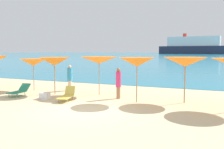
% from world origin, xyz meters
% --- Properties ---
extents(ground_plane, '(50.00, 100.00, 0.30)m').
position_xyz_m(ground_plane, '(0.00, 10.00, -0.15)').
color(ground_plane, beige).
extents(ocean_water, '(650.00, 440.00, 0.02)m').
position_xyz_m(ocean_water, '(0.00, 228.23, 0.01)').
color(ocean_water, teal).
rests_on(ocean_water, ground_plane).
extents(umbrella_2, '(1.77, 1.77, 2.08)m').
position_xyz_m(umbrella_2, '(-5.98, 3.55, 1.85)').
color(umbrella_2, '#9E7F59').
rests_on(umbrella_2, ground_plane).
extents(umbrella_3, '(2.01, 2.01, 2.22)m').
position_xyz_m(umbrella_3, '(-3.80, 2.91, 1.97)').
color(umbrella_3, '#9E7F59').
rests_on(umbrella_3, ground_plane).
extents(umbrella_4, '(2.25, 2.25, 2.26)m').
position_xyz_m(umbrella_4, '(-1.23, 3.74, 2.05)').
color(umbrella_4, '#9E7F59').
rests_on(umbrella_4, ground_plane).
extents(umbrella_5, '(1.93, 1.93, 2.27)m').
position_xyz_m(umbrella_5, '(1.48, 2.59, 2.04)').
color(umbrella_5, '#9E7F59').
rests_on(umbrella_5, ground_plane).
extents(umbrella_6, '(2.22, 2.22, 2.29)m').
position_xyz_m(umbrella_6, '(3.71, 3.44, 2.05)').
color(umbrella_6, '#9E7F59').
rests_on(umbrella_6, ground_plane).
extents(lounge_chair_3, '(0.72, 1.48, 0.65)m').
position_xyz_m(lounge_chair_3, '(-5.33, 1.57, 0.30)').
color(lounge_chair_3, '#268C66').
rests_on(lounge_chair_3, ground_plane).
extents(lounge_chair_7, '(0.92, 1.62, 0.68)m').
position_xyz_m(lounge_chair_7, '(-2.01, 1.53, 0.28)').
color(lounge_chair_7, '#D8BF4C').
rests_on(lounge_chair_7, ground_plane).
extents(beachgoer_0, '(0.28, 0.28, 1.68)m').
position_xyz_m(beachgoer_0, '(0.25, 3.14, 0.90)').
color(beachgoer_0, '#A3704C').
rests_on(beachgoer_0, ground_plane).
extents(beachgoer_1, '(0.33, 0.33, 1.68)m').
position_xyz_m(beachgoer_1, '(-3.73, 4.41, 0.89)').
color(beachgoer_1, beige).
rests_on(beachgoer_1, ground_plane).
extents(cooler_box, '(0.53, 0.40, 0.34)m').
position_xyz_m(cooler_box, '(-3.32, 1.36, 0.17)').
color(cooler_box, white).
rests_on(cooler_box, ground_plane).
extents(cruise_ship, '(63.94, 16.72, 19.17)m').
position_xyz_m(cruise_ship, '(-22.61, 238.22, 7.18)').
color(cruise_ship, '#262D47').
rests_on(cruise_ship, ocean_water).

